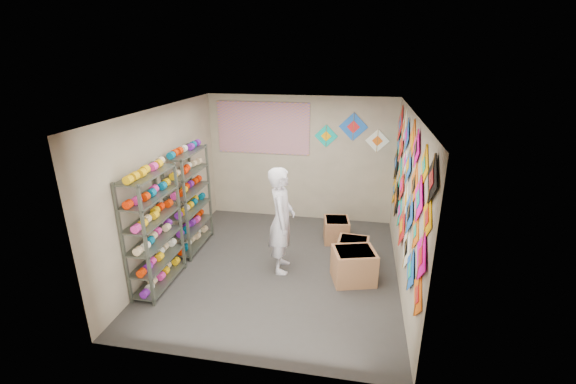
% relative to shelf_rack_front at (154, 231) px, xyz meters
% --- Properties ---
extents(ground, '(4.50, 4.50, 0.00)m').
position_rel_shelf_rack_front_xyz_m(ground, '(1.78, 0.85, -0.95)').
color(ground, '#34312D').
extents(room_walls, '(4.50, 4.50, 4.50)m').
position_rel_shelf_rack_front_xyz_m(room_walls, '(1.78, 0.85, 0.69)').
color(room_walls, tan).
rests_on(room_walls, ground).
extents(shelf_rack_front, '(0.40, 1.10, 1.90)m').
position_rel_shelf_rack_front_xyz_m(shelf_rack_front, '(0.00, 0.00, 0.00)').
color(shelf_rack_front, '#4C5147').
rests_on(shelf_rack_front, ground).
extents(shelf_rack_back, '(0.40, 1.10, 1.90)m').
position_rel_shelf_rack_front_xyz_m(shelf_rack_back, '(0.00, 1.30, 0.00)').
color(shelf_rack_back, '#4C5147').
rests_on(shelf_rack_back, ground).
extents(string_spools, '(0.12, 2.36, 0.12)m').
position_rel_shelf_rack_front_xyz_m(string_spools, '(-0.00, 0.65, 0.10)').
color(string_spools, '#F930A5').
rests_on(string_spools, ground).
extents(kite_wall_display, '(0.06, 4.31, 2.08)m').
position_rel_shelf_rack_front_xyz_m(kite_wall_display, '(3.76, 0.95, 0.67)').
color(kite_wall_display, orange).
rests_on(kite_wall_display, room_walls).
extents(back_wall_kites, '(1.54, 0.02, 0.81)m').
position_rel_shelf_rack_front_xyz_m(back_wall_kites, '(2.86, 3.09, 1.00)').
color(back_wall_kites, '#05AD99').
rests_on(back_wall_kites, room_walls).
extents(poster, '(2.00, 0.01, 1.10)m').
position_rel_shelf_rack_front_xyz_m(poster, '(0.98, 3.08, 1.05)').
color(poster, '#7554B6').
rests_on(poster, room_walls).
extents(shopkeeper, '(0.78, 0.61, 1.82)m').
position_rel_shelf_rack_front_xyz_m(shopkeeper, '(1.83, 0.83, -0.04)').
color(shopkeeper, silver).
rests_on(shopkeeper, ground).
extents(carton_a, '(0.78, 0.71, 0.55)m').
position_rel_shelf_rack_front_xyz_m(carton_a, '(3.05, 0.68, -0.68)').
color(carton_a, '#936240').
rests_on(carton_a, ground).
extents(carton_b, '(0.56, 0.47, 0.43)m').
position_rel_shelf_rack_front_xyz_m(carton_b, '(3.03, 1.31, -0.73)').
color(carton_b, '#936240').
rests_on(carton_b, ground).
extents(carton_c, '(0.54, 0.58, 0.46)m').
position_rel_shelf_rack_front_xyz_m(carton_c, '(2.68, 2.07, -0.72)').
color(carton_c, '#936240').
rests_on(carton_c, ground).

